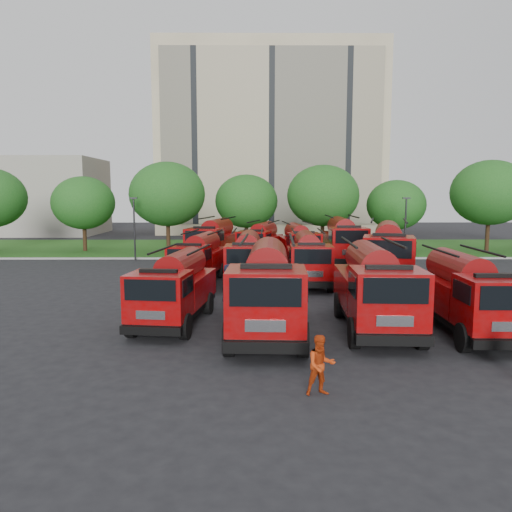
{
  "coord_description": "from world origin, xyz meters",
  "views": [
    {
      "loc": [
        -0.42,
        -23.17,
        5.46
      ],
      "look_at": [
        -0.22,
        5.72,
        1.8
      ],
      "focal_mm": 35.0,
      "sensor_mm": 36.0,
      "label": 1
    }
  ],
  "objects": [
    {
      "name": "firefighter_3",
      "position": [
        8.04,
        -2.32,
        0.0
      ],
      "size": [
        1.18,
        0.95,
        1.63
      ],
      "primitive_type": "imported",
      "rotation": [
        0.0,
        0.0,
        3.6
      ],
      "color": "#B3330D",
      "rests_on": "ground"
    },
    {
      "name": "firefighter_5",
      "position": [
        8.09,
        2.99,
        0.0
      ],
      "size": [
        1.66,
        0.98,
        1.68
      ],
      "primitive_type": "imported",
      "rotation": [
        0.0,
        0.0,
        3.35
      ],
      "color": "#B3330D",
      "rests_on": "ground"
    },
    {
      "name": "fire_truck_7",
      "position": [
        7.81,
        6.88,
        1.84
      ],
      "size": [
        4.68,
        8.44,
        3.65
      ],
      "rotation": [
        0.0,
        0.0,
        -0.26
      ],
      "color": "black",
      "rests_on": "ground"
    },
    {
      "name": "fire_truck_6",
      "position": [
        2.91,
        6.45,
        1.55
      ],
      "size": [
        2.67,
        6.83,
        3.07
      ],
      "rotation": [
        0.0,
        0.0,
        -0.03
      ],
      "color": "black",
      "rests_on": "ground"
    },
    {
      "name": "fire_truck_4",
      "position": [
        -3.71,
        7.18,
        1.48
      ],
      "size": [
        3.21,
        6.74,
        2.95
      ],
      "rotation": [
        0.0,
        0.0,
        -0.16
      ],
      "color": "black",
      "rests_on": "ground"
    },
    {
      "name": "lamp_post_1",
      "position": [
        12.0,
        17.2,
        2.9
      ],
      "size": [
        0.6,
        0.25,
        5.11
      ],
      "color": "black",
      "rests_on": "ground"
    },
    {
      "name": "side_building",
      "position": [
        -30.0,
        44.0,
        5.0
      ],
      "size": [
        18.0,
        12.0,
        10.0
      ],
      "primitive_type": "cube",
      "color": "gray",
      "rests_on": "ground"
    },
    {
      "name": "fire_truck_11",
      "position": [
        6.61,
        15.35,
        1.77
      ],
      "size": [
        3.0,
        7.81,
        3.53
      ],
      "rotation": [
        0.0,
        0.0,
        -0.02
      ],
      "color": "black",
      "rests_on": "ground"
    },
    {
      "name": "fire_truck_2",
      "position": [
        4.47,
        -3.55,
        1.67
      ],
      "size": [
        2.99,
        7.43,
        3.33
      ],
      "rotation": [
        0.0,
        0.0,
        -0.05
      ],
      "color": "black",
      "rests_on": "ground"
    },
    {
      "name": "tree_2",
      "position": [
        -8.0,
        21.5,
        5.35
      ],
      "size": [
        6.72,
        6.72,
        8.22
      ],
      "color": "#382314",
      "rests_on": "ground"
    },
    {
      "name": "curb",
      "position": [
        0.0,
        17.9,
        0.07
      ],
      "size": [
        70.0,
        0.3,
        0.14
      ],
      "primitive_type": "cube",
      "color": "gray",
      "rests_on": "ground"
    },
    {
      "name": "fire_truck_0",
      "position": [
        -3.68,
        -2.53,
        1.48
      ],
      "size": [
        3.05,
        6.71,
        2.95
      ],
      "rotation": [
        0.0,
        0.0,
        -0.13
      ],
      "color": "black",
      "rests_on": "ground"
    },
    {
      "name": "tree_6",
      "position": [
        21.0,
        22.0,
        5.49
      ],
      "size": [
        6.89,
        6.89,
        8.42
      ],
      "color": "#382314",
      "rests_on": "ground"
    },
    {
      "name": "tree_5",
      "position": [
        13.0,
        23.5,
        4.35
      ],
      "size": [
        5.46,
        5.46,
        6.68
      ],
      "color": "#382314",
      "rests_on": "ground"
    },
    {
      "name": "tree_1",
      "position": [
        -16.0,
        23.0,
        4.55
      ],
      "size": [
        5.71,
        5.71,
        6.98
      ],
      "color": "#382314",
      "rests_on": "ground"
    },
    {
      "name": "fire_truck_9",
      "position": [
        0.24,
        16.43,
        1.55
      ],
      "size": [
        3.96,
        7.13,
        3.08
      ],
      "rotation": [
        0.0,
        0.0,
        -0.26
      ],
      "color": "black",
      "rests_on": "ground"
    },
    {
      "name": "firefighter_1",
      "position": [
        1.42,
        -10.19,
        0.0
      ],
      "size": [
        0.88,
        0.6,
        1.67
      ],
      "primitive_type": "imported",
      "rotation": [
        0.0,
        0.0,
        0.2
      ],
      "color": "#B3330D",
      "rests_on": "ground"
    },
    {
      "name": "firefighter_4",
      "position": [
        -1.61,
        1.13,
        0.0
      ],
      "size": [
        1.01,
        1.15,
        1.98
      ],
      "primitive_type": "imported",
      "rotation": [
        0.0,
        0.0,
        2.05
      ],
      "color": "black",
      "rests_on": "ground"
    },
    {
      "name": "fire_truck_3",
      "position": [
        7.97,
        -4.18,
        1.54
      ],
      "size": [
        2.61,
        6.79,
        3.07
      ],
      "rotation": [
        0.0,
        0.0,
        -0.02
      ],
      "color": "black",
      "rests_on": "ground"
    },
    {
      "name": "firefighter_2",
      "position": [
        9.54,
        -4.64,
        0.0
      ],
      "size": [
        1.08,
        1.29,
        1.92
      ],
      "primitive_type": "imported",
      "rotation": [
        0.0,
        0.0,
        2.03
      ],
      "color": "#B3330D",
      "rests_on": "ground"
    },
    {
      "name": "fire_truck_10",
      "position": [
        3.13,
        14.87,
        1.54
      ],
      "size": [
        2.88,
        6.9,
        3.07
      ],
      "rotation": [
        0.0,
        0.0,
        0.08
      ],
      "color": "black",
      "rests_on": "ground"
    },
    {
      "name": "tree_4",
      "position": [
        6.0,
        22.5,
        5.22
      ],
      "size": [
        6.55,
        6.55,
        8.01
      ],
      "color": "#382314",
      "rests_on": "ground"
    },
    {
      "name": "lamp_post_0",
      "position": [
        -10.0,
        17.2,
        2.9
      ],
      "size": [
        0.6,
        0.25,
        5.11
      ],
      "color": "black",
      "rests_on": "ground"
    },
    {
      "name": "apartment_building",
      "position": [
        2.0,
        47.94,
        12.5
      ],
      "size": [
        30.0,
        14.18,
        25.0
      ],
      "color": "beige",
      "rests_on": "ground"
    },
    {
      "name": "fire_truck_1",
      "position": [
        0.15,
        -4.19,
        1.76
      ],
      "size": [
        3.12,
        7.82,
        3.5
      ],
      "rotation": [
        0.0,
        0.0,
        -0.05
      ],
      "color": "black",
      "rests_on": "ground"
    },
    {
      "name": "fire_truck_5",
      "position": [
        -0.72,
        6.46,
        1.55
      ],
      "size": [
        2.67,
        6.85,
        3.08
      ],
      "rotation": [
        0.0,
        0.0,
        -0.03
      ],
      "color": "black",
      "rests_on": "ground"
    },
    {
      "name": "tree_3",
      "position": [
        -1.0,
        24.0,
        4.68
      ],
      "size": [
        5.88,
        5.88,
        7.19
      ],
      "color": "#382314",
      "rests_on": "ground"
    },
    {
      "name": "ground",
      "position": [
        0.0,
        0.0,
        0.0
      ],
      "size": [
        140.0,
        140.0,
        0.0
      ],
      "primitive_type": "plane",
      "color": "black",
      "rests_on": "ground"
    },
    {
      "name": "fire_truck_8",
      "position": [
        -3.51,
        16.27,
        1.7
      ],
      "size": [
        4.01,
        7.77,
        3.37
      ],
      "rotation": [
        0.0,
        0.0,
        -0.21
      ],
      "color": "black",
      "rests_on": "ground"
    },
    {
      "name": "lawn",
      "position": [
        0.0,
        26.0,
        0.06
      ],
      "size": [
        70.0,
        16.0,
        0.12
      ],
      "primitive_type": "cube",
      "color": "#254B14",
      "rests_on": "ground"
    }
  ]
}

